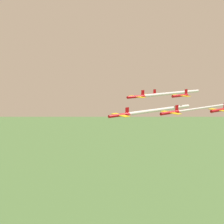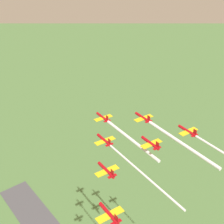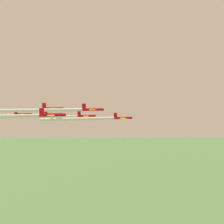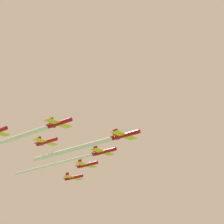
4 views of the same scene
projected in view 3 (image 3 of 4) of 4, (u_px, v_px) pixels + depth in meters
The scene contains 10 objects.
jet_0 at pixel (122, 118), 111.29m from camera, with size 9.77×9.47×3.28m.
jet_1 at pixel (86, 116), 116.69m from camera, with size 9.77×9.47×3.28m.
jet_2 at pixel (92, 109), 96.88m from camera, with size 9.77×9.47×3.28m.
jet_3 at pixel (53, 114), 122.08m from camera, with size 9.77×9.47×3.28m.
jet_4 at pixel (52, 108), 102.29m from camera, with size 9.77×9.47×3.28m.
jet_5 at pixel (52, 115), 82.82m from camera, with size 9.77×9.47×3.28m.
jet_6 at pixel (22, 114), 127.53m from camera, with size 9.77×9.47×3.28m.
smoke_trail_0 at pixel (79, 119), 105.69m from camera, with size 34.60×9.87×1.34m.
smoke_trail_1 at pixel (36, 117), 110.30m from camera, with size 40.52×10.86×0.80m.
smoke_trail_2 at pixel (37, 110), 91.00m from camera, with size 36.71×10.37×1.31m.
Camera 3 is at (-96.10, -68.24, 172.69)m, focal length 35.00 mm.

